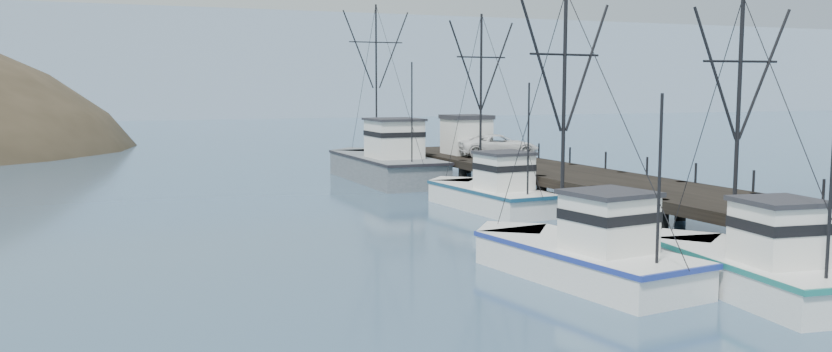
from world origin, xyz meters
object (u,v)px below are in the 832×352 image
(trawler_near, at_px, (749,268))
(trawler_far, at_px, (489,194))
(pier, at_px, (582,179))
(work_vessel, at_px, (384,164))
(trawler_mid, at_px, (578,256))
(pier_shed, at_px, (466,134))
(pickup_truck, at_px, (499,145))

(trawler_near, distance_m, trawler_far, 19.86)
(pier, xyz_separation_m, trawler_far, (-4.59, 2.32, -0.87))
(pier, xyz_separation_m, work_vessel, (-5.47, 17.37, -0.46))
(work_vessel, bearing_deg, pier, -72.53)
(trawler_mid, distance_m, work_vessel, 31.38)
(trawler_mid, relative_size, pier_shed, 3.30)
(pickup_truck, bearing_deg, pier, -172.35)
(work_vessel, height_order, pier_shed, work_vessel)
(work_vessel, relative_size, pickup_truck, 2.83)
(pier, bearing_deg, work_vessel, 107.47)
(trawler_near, relative_size, work_vessel, 0.65)
(trawler_far, bearing_deg, trawler_near, -91.51)
(trawler_mid, relative_size, pickup_truck, 1.92)
(trawler_near, bearing_deg, work_vessel, 90.58)
(pier_shed, relative_size, pickup_truck, 0.58)
(trawler_mid, bearing_deg, work_vessel, 82.99)
(pier, relative_size, work_vessel, 2.82)
(pier, height_order, trawler_mid, trawler_mid)
(pier_shed, bearing_deg, trawler_far, -109.82)
(trawler_near, bearing_deg, pier, 73.75)
(trawler_far, bearing_deg, trawler_mid, -106.30)
(pier, height_order, trawler_near, trawler_near)
(trawler_mid, distance_m, pickup_truck, 27.58)
(pier_shed, bearing_deg, trawler_mid, -107.84)
(trawler_far, xyz_separation_m, pickup_truck, (5.57, 9.42, 1.95))
(pier, distance_m, trawler_far, 5.21)
(pier, height_order, work_vessel, work_vessel)
(work_vessel, distance_m, pier_shed, 6.38)
(trawler_far, xyz_separation_m, work_vessel, (-0.88, 15.05, 0.41))
(trawler_mid, relative_size, work_vessel, 0.68)
(pier, xyz_separation_m, pickup_truck, (0.98, 11.74, 1.08))
(trawler_far, bearing_deg, pickup_truck, 59.43)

